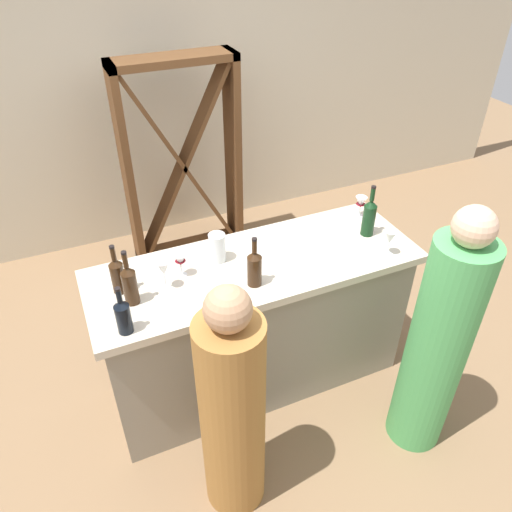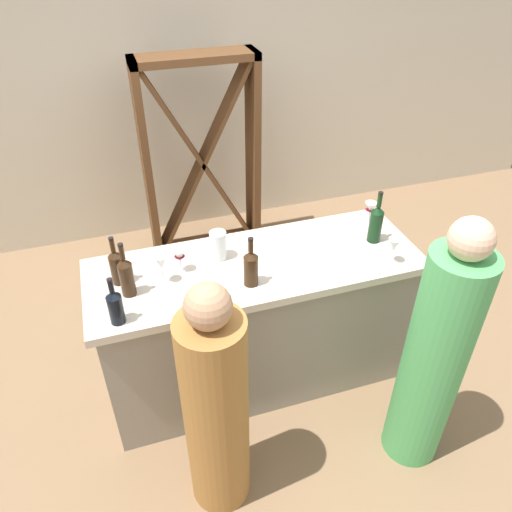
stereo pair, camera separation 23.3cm
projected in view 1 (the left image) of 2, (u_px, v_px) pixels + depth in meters
The scene contains 16 objects.
ground_plane at pixel (256, 376), 3.47m from camera, with size 12.00×12.00×0.00m, color #846647.
back_wall at pixel (154, 86), 4.27m from camera, with size 8.00×0.10×2.80m, color beige.
bar_counter at pixel (256, 324), 3.17m from camera, with size 1.96×0.69×1.00m.
wine_rack at pixel (182, 165), 4.18m from camera, with size 0.99×0.28×1.77m.
wine_bottle_leftmost_near_black at pixel (123, 315), 2.37m from camera, with size 0.08×0.08×0.27m.
wine_bottle_second_left_amber_brown at pixel (117, 275), 2.61m from camera, with size 0.07×0.07×0.30m.
wine_bottle_center_amber_brown at pixel (130, 284), 2.53m from camera, with size 0.08×0.08×0.32m.
wine_bottle_second_right_amber_brown at pixel (254, 267), 2.66m from camera, with size 0.08×0.08×0.30m.
wine_bottle_rightmost_dark_green at pixel (369, 216), 3.05m from camera, with size 0.08×0.08×0.34m.
wine_glass_near_left at pixel (390, 238), 2.88m from camera, with size 0.07×0.07×0.16m.
wine_glass_near_center at pixel (163, 269), 2.62m from camera, with size 0.07×0.07×0.18m.
wine_glass_near_right at pixel (180, 261), 2.73m from camera, with size 0.07×0.07×0.14m.
wine_glass_far_left at pixel (361, 203), 3.24m from camera, with size 0.08×0.08×0.14m.
water_pitcher at pixel (217, 247), 2.85m from camera, with size 0.10×0.10×0.18m.
person_left_guest at pixel (438, 345), 2.67m from camera, with size 0.37×0.37×1.62m.
person_center_guest at pixel (232, 414), 2.41m from camera, with size 0.39×0.39×1.48m.
Camera 1 is at (-0.92, -2.11, 2.73)m, focal length 34.68 mm.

